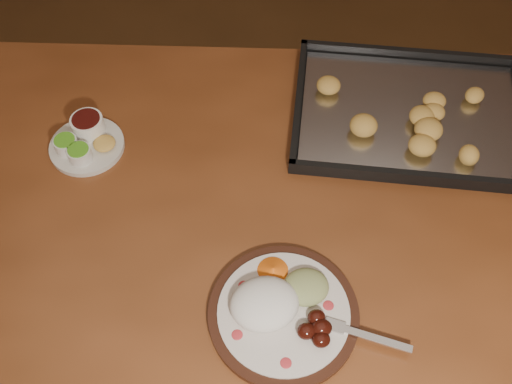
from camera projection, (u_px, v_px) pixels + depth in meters
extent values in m
plane|color=brown|center=(234.00, 307.00, 1.75)|extent=(4.00, 4.00, 0.00)
cube|color=brown|center=(260.00, 218.00, 1.08)|extent=(1.65, 1.19, 0.04)
cylinder|color=#472C15|center=(24.00, 168.00, 1.61)|extent=(0.07, 0.07, 0.71)
cylinder|color=#472C15|center=(507.00, 181.00, 1.59)|extent=(0.07, 0.07, 0.71)
cylinder|color=black|center=(283.00, 314.00, 0.94)|extent=(0.25, 0.25, 0.01)
cylinder|color=beige|center=(284.00, 312.00, 0.93)|extent=(0.22, 0.22, 0.01)
ellipsoid|color=#B62B32|center=(237.00, 335.00, 0.91)|extent=(0.02, 0.02, 0.00)
ellipsoid|color=#B62B32|center=(286.00, 363.00, 0.88)|extent=(0.02, 0.02, 0.00)
ellipsoid|color=#B62B32|center=(328.00, 305.00, 0.93)|extent=(0.02, 0.02, 0.00)
ellipsoid|color=#B62B32|center=(244.00, 286.00, 0.95)|extent=(0.02, 0.02, 0.00)
ellipsoid|color=silver|center=(264.00, 304.00, 0.92)|extent=(0.15, 0.14, 0.05)
ellipsoid|color=#3E1108|center=(307.00, 331.00, 0.90)|extent=(0.03, 0.03, 0.02)
ellipsoid|color=#3E1108|center=(321.00, 328.00, 0.90)|extent=(0.03, 0.03, 0.02)
ellipsoid|color=#3E1108|center=(316.00, 317.00, 0.91)|extent=(0.03, 0.03, 0.02)
ellipsoid|color=#3E1108|center=(321.00, 340.00, 0.89)|extent=(0.03, 0.03, 0.02)
ellipsoid|color=tan|center=(306.00, 287.00, 0.94)|extent=(0.10, 0.10, 0.03)
cone|color=orange|center=(273.00, 270.00, 0.96)|extent=(0.06, 0.06, 0.02)
cube|color=silver|center=(375.00, 338.00, 0.90)|extent=(0.11, 0.07, 0.00)
cube|color=silver|center=(335.00, 326.00, 0.91)|extent=(0.04, 0.03, 0.00)
cylinder|color=silver|center=(321.00, 326.00, 0.91)|extent=(0.03, 0.01, 0.00)
cylinder|color=silver|center=(322.00, 323.00, 0.91)|extent=(0.03, 0.01, 0.00)
cylinder|color=silver|center=(323.00, 320.00, 0.92)|extent=(0.03, 0.01, 0.00)
cylinder|color=silver|center=(323.00, 317.00, 0.92)|extent=(0.03, 0.01, 0.00)
cylinder|color=beige|center=(87.00, 146.00, 1.14)|extent=(0.15, 0.15, 0.01)
cylinder|color=silver|center=(66.00, 145.00, 1.12)|extent=(0.05, 0.05, 0.03)
cylinder|color=#4FA521|center=(64.00, 140.00, 1.11)|extent=(0.04, 0.04, 0.00)
cylinder|color=silver|center=(80.00, 154.00, 1.11)|extent=(0.05, 0.05, 0.03)
cylinder|color=#4FA521|center=(78.00, 150.00, 1.09)|extent=(0.04, 0.04, 0.00)
cylinder|color=white|center=(88.00, 125.00, 1.14)|extent=(0.06, 0.06, 0.04)
cylinder|color=#370C0A|center=(86.00, 119.00, 1.13)|extent=(0.06, 0.06, 0.00)
ellipsoid|color=#DDBB4E|center=(104.00, 143.00, 1.13)|extent=(0.04, 0.04, 0.02)
cube|color=black|center=(410.00, 115.00, 1.19)|extent=(0.57, 0.48, 0.01)
cube|color=black|center=(409.00, 54.00, 1.28)|extent=(0.47, 0.15, 0.02)
cube|color=black|center=(416.00, 177.00, 1.08)|extent=(0.47, 0.15, 0.02)
cube|color=black|center=(298.00, 101.00, 1.19)|extent=(0.11, 0.34, 0.02)
cube|color=silver|center=(411.00, 113.00, 1.19)|extent=(0.53, 0.44, 0.00)
ellipsoid|color=gold|center=(443.00, 109.00, 1.17)|extent=(0.05, 0.05, 0.04)
ellipsoid|color=gold|center=(460.00, 93.00, 1.19)|extent=(0.07, 0.07, 0.04)
ellipsoid|color=gold|center=(418.00, 71.00, 1.23)|extent=(0.06, 0.06, 0.04)
ellipsoid|color=gold|center=(376.00, 86.00, 1.20)|extent=(0.07, 0.07, 0.04)
ellipsoid|color=gold|center=(365.00, 91.00, 1.19)|extent=(0.07, 0.07, 0.04)
ellipsoid|color=gold|center=(386.00, 109.00, 1.16)|extent=(0.07, 0.07, 0.04)
ellipsoid|color=gold|center=(382.00, 127.00, 1.14)|extent=(0.07, 0.07, 0.04)
ellipsoid|color=gold|center=(423.00, 147.00, 1.11)|extent=(0.06, 0.06, 0.04)
ellipsoid|color=gold|center=(472.00, 125.00, 1.14)|extent=(0.07, 0.07, 0.04)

